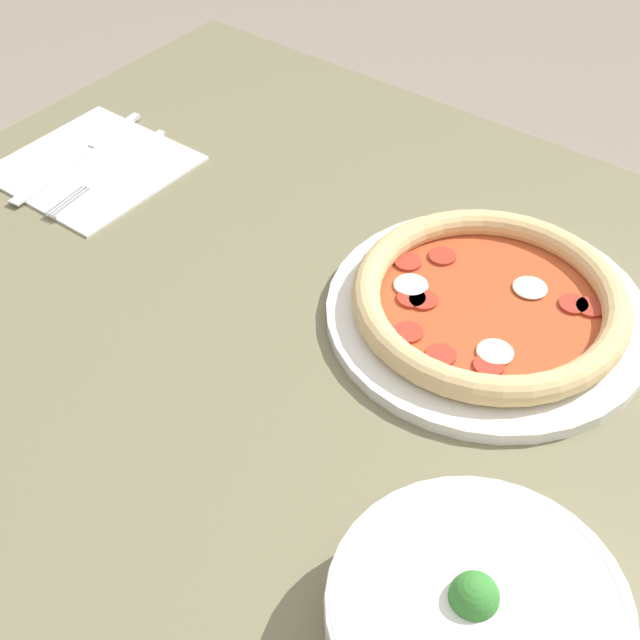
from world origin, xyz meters
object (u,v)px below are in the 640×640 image
pizza (490,305)px  knife (84,153)px  bowl (477,621)px  fork (111,171)px

pizza → knife: (0.49, 0.04, -0.01)m
bowl → knife: bearing=-20.5°
bowl → fork: bowl is taller
pizza → knife: bearing=4.7°
fork → knife: size_ratio=0.91×
bowl → knife: (0.64, -0.24, -0.03)m
pizza → fork: pizza is taller
fork → knife: 0.05m
fork → pizza: bearing=89.3°
bowl → fork: bearing=-21.5°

